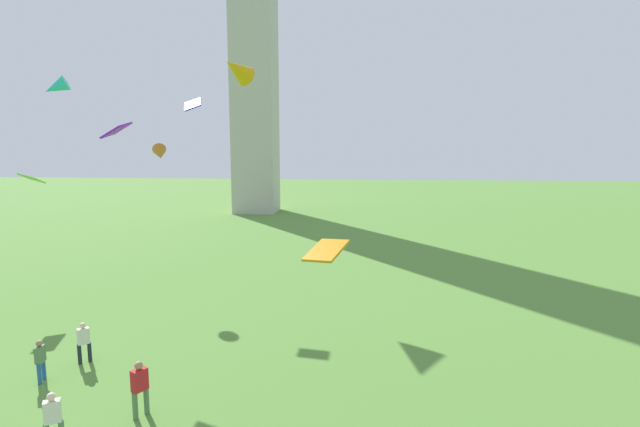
% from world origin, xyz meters
% --- Properties ---
extents(person_0, '(0.49, 0.47, 1.65)m').
position_xyz_m(person_0, '(-6.26, 15.75, 0.94)').
color(person_0, '#1E2333').
rests_on(person_0, ground_plane).
extents(person_1, '(0.48, 0.55, 1.84)m').
position_xyz_m(person_1, '(-2.30, 12.35, 1.04)').
color(person_1, '#51754C').
rests_on(person_1, ground_plane).
extents(person_2, '(0.32, 0.48, 1.58)m').
position_xyz_m(person_2, '(-6.93, 14.15, 0.90)').
color(person_2, '#235693').
rests_on(person_2, ground_plane).
extents(person_3, '(0.51, 0.44, 1.69)m').
position_xyz_m(person_3, '(-3.99, 10.58, 0.95)').
color(person_3, '#51754C').
rests_on(person_3, ground_plane).
extents(kite_flying_0, '(1.40, 1.66, 1.29)m').
position_xyz_m(kite_flying_0, '(-7.81, 27.14, 8.03)').
color(kite_flying_0, '#B46B18').
extents(kite_flying_1, '(1.21, 1.47, 0.71)m').
position_xyz_m(kite_flying_1, '(-14.27, 24.39, 6.66)').
color(kite_flying_1, '#78DA30').
extents(kite_flying_2, '(1.37, 1.08, 1.07)m').
position_xyz_m(kite_flying_2, '(-9.36, 19.85, 11.15)').
color(kite_flying_2, '#26BCBB').
extents(kite_flying_3, '(2.43, 2.82, 2.09)m').
position_xyz_m(kite_flying_3, '(-4.05, 31.53, 13.67)').
color(kite_flying_3, '#DC9D0B').
extents(kite_flying_4, '(1.68, 1.97, 0.60)m').
position_xyz_m(kite_flying_4, '(3.33, 15.55, 4.79)').
color(kite_flying_4, orange).
extents(kite_flying_5, '(1.17, 1.62, 0.88)m').
position_xyz_m(kite_flying_5, '(-7.24, 21.06, 9.26)').
color(kite_flying_5, '#8116E6').
extents(kite_flying_6, '(1.49, 1.59, 1.04)m').
position_xyz_m(kite_flying_6, '(-6.35, 29.13, 11.16)').
color(kite_flying_6, '#231CEC').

